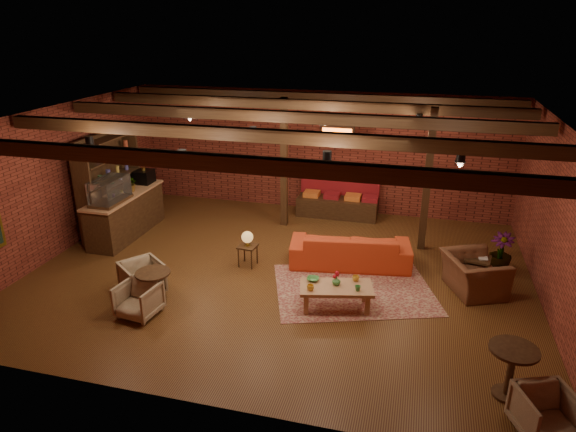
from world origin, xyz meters
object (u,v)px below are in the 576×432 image
(armchair_far, at_px, (546,412))
(plant_tall, at_px, (507,215))
(armchair_a, at_px, (142,276))
(armchair_b, at_px, (138,298))
(coffee_table, at_px, (335,288))
(sofa, at_px, (350,249))
(round_table_left, at_px, (154,283))
(side_table_book, at_px, (478,260))
(armchair_right, at_px, (474,268))
(round_table_right, at_px, (512,364))
(side_table_lamp, at_px, (247,240))

(armchair_far, relative_size, plant_tall, 0.28)
(armchair_a, distance_m, armchair_far, 6.95)
(armchair_b, relative_size, armchair_far, 0.98)
(coffee_table, relative_size, armchair_a, 1.94)
(coffee_table, relative_size, armchair_far, 2.03)
(sofa, xyz_separation_m, armchair_a, (-3.63, -2.24, -0.00))
(round_table_left, bearing_deg, armchair_b, -101.95)
(side_table_book, bearing_deg, sofa, 177.14)
(armchair_b, distance_m, armchair_right, 6.22)
(coffee_table, distance_m, round_table_right, 3.20)
(armchair_a, xyz_separation_m, side_table_book, (6.16, 2.11, 0.12))
(coffee_table, relative_size, side_table_book, 2.56)
(round_table_left, xyz_separation_m, armchair_far, (6.27, -1.62, -0.10))
(armchair_b, xyz_separation_m, round_table_right, (6.01, -0.57, 0.18))
(coffee_table, relative_size, side_table_lamp, 1.82)
(armchair_far, bearing_deg, round_table_left, 144.52)
(coffee_table, relative_size, round_table_left, 2.15)
(armchair_a, relative_size, plant_tall, 0.29)
(side_table_book, relative_size, round_table_right, 0.71)
(sofa, relative_size, side_table_lamp, 3.24)
(armchair_b, relative_size, round_table_right, 0.87)
(side_table_book, bearing_deg, side_table_lamp, -174.29)
(coffee_table, distance_m, round_table_left, 3.29)
(armchair_right, relative_size, round_table_right, 1.45)
(armchair_a, distance_m, side_table_book, 6.52)
(armchair_a, xyz_separation_m, armchair_b, (0.32, -0.70, -0.02))
(side_table_lamp, bearing_deg, sofa, 15.77)
(round_table_right, distance_m, plant_tall, 4.10)
(armchair_right, bearing_deg, sofa, 53.56)
(sofa, xyz_separation_m, round_table_right, (2.71, -3.51, 0.15))
(armchair_a, height_order, round_table_right, round_table_right)
(armchair_a, height_order, armchair_far, armchair_a)
(coffee_table, bearing_deg, round_table_left, -167.50)
(sofa, xyz_separation_m, round_table_left, (-3.22, -2.53, 0.08))
(side_table_book, bearing_deg, armchair_a, -161.09)
(side_table_book, distance_m, round_table_right, 3.38)
(side_table_lamp, relative_size, armchair_right, 0.69)
(sofa, height_order, round_table_left, sofa)
(round_table_right, bearing_deg, plant_tall, 85.26)
(coffee_table, distance_m, armchair_a, 3.65)
(armchair_b, xyz_separation_m, armchair_right, (5.74, 2.38, 0.15))
(coffee_table, height_order, armchair_far, coffee_table)
(side_table_lamp, bearing_deg, round_table_right, -31.32)
(armchair_right, bearing_deg, armchair_far, 166.19)
(armchair_b, relative_size, armchair_right, 0.60)
(sofa, relative_size, armchair_right, 2.24)
(armchair_b, height_order, side_table_book, armchair_b)
(armchair_far, bearing_deg, side_table_book, 76.37)
(side_table_lamp, distance_m, plant_tall, 5.29)
(side_table_book, bearing_deg, plant_tall, 51.94)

